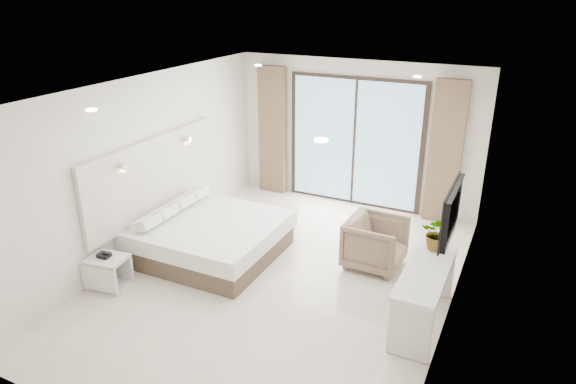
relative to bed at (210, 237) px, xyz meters
The scene contains 8 objects.
ground 1.34m from the bed, ahead, with size 6.20×6.20×0.00m, color beige.
room_shell 1.80m from the bed, 28.96° to the left, with size 4.62×6.22×2.72m.
bed is the anchor object (origin of this frame).
nightstand 1.57m from the bed, 117.40° to the right, with size 0.55×0.48×0.46m.
phone 1.60m from the bed, 118.52° to the right, with size 0.17×0.13×0.06m, color black.
console_desk 3.36m from the bed, ahead, with size 0.50×1.59×0.77m.
plant 3.41m from the bed, ahead, with size 0.40×0.44×0.35m, color #33662D.
armchair 2.52m from the bed, 17.82° to the left, with size 0.80×0.75×0.83m, color #7D6C52.
Camera 1 is at (2.86, -5.67, 3.89)m, focal length 32.00 mm.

